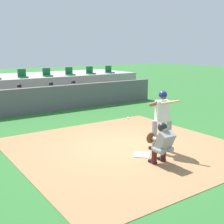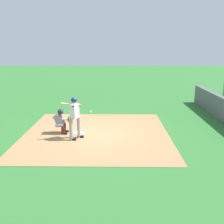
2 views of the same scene
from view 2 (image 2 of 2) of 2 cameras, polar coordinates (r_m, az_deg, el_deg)
ground_plane at (r=11.16m, az=-3.61°, el=-4.95°), size 80.00×80.00×0.00m
dirt_infield at (r=11.16m, az=-3.61°, el=-4.92°), size 6.40×6.40×0.01m
home_plate at (r=11.25m, az=-7.69°, el=-4.78°), size 0.62×0.62×0.02m
batter_at_plate at (r=10.30m, az=-8.60°, el=-0.76°), size 0.59×0.87×1.80m
catcher_crouched at (r=11.21m, az=-11.64°, el=-1.88°), size 0.49×1.69×1.13m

